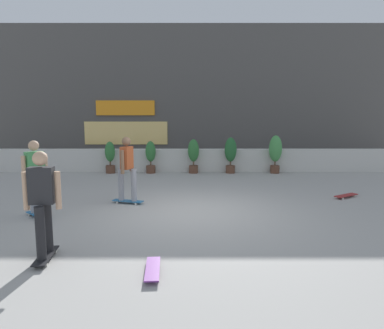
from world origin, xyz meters
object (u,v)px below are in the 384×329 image
(potted_plant_1, at_px, (151,156))
(skater_by_wall_left, at_px, (36,175))
(potted_plant_4, at_px, (276,151))
(skater_mid_plaza, at_px, (127,167))
(potted_plant_0, at_px, (110,156))
(potted_plant_3, at_px, (231,153))
(skateboard_near_camera, at_px, (153,269))
(skater_foreground, at_px, (43,201))
(skateboard_aside, at_px, (346,195))
(potted_plant_2, at_px, (194,154))

(potted_plant_1, bearing_deg, skater_by_wall_left, -106.36)
(potted_plant_4, bearing_deg, potted_plant_1, 180.00)
(skater_mid_plaza, bearing_deg, potted_plant_1, 89.68)
(potted_plant_0, xyz_separation_m, potted_plant_4, (6.43, -0.00, 0.19))
(potted_plant_3, bearing_deg, skater_by_wall_left, -128.91)
(skateboard_near_camera, bearing_deg, potted_plant_0, 106.65)
(potted_plant_0, distance_m, skater_by_wall_left, 6.07)
(potted_plant_3, distance_m, skater_foreground, 9.15)
(skater_foreground, height_order, skateboard_near_camera, skater_foreground)
(skater_by_wall_left, relative_size, skater_mid_plaza, 1.00)
(skater_by_wall_left, height_order, skater_mid_plaza, same)
(skateboard_near_camera, height_order, skateboard_aside, same)
(skater_foreground, xyz_separation_m, skateboard_near_camera, (1.71, -0.47, -0.88))
(skateboard_aside, bearing_deg, potted_plant_2, 135.00)
(skater_mid_plaza, bearing_deg, potted_plant_4, 44.53)
(potted_plant_3, distance_m, skateboard_near_camera, 9.07)
(potted_plant_2, distance_m, skateboard_aside, 5.93)
(skater_foreground, distance_m, skateboard_aside, 7.77)
(potted_plant_3, xyz_separation_m, skateboard_near_camera, (-2.06, -8.80, -0.73))
(skater_mid_plaza, distance_m, skateboard_near_camera, 4.23)
(potted_plant_1, xyz_separation_m, skateboard_near_camera, (1.05, -8.80, -0.62))
(skater_mid_plaza, xyz_separation_m, skateboard_aside, (5.86, 0.64, -0.88))
(skater_mid_plaza, bearing_deg, potted_plant_2, 70.54)
(potted_plant_3, bearing_deg, skateboard_aside, -56.84)
(skater_foreground, xyz_separation_m, skater_mid_plaza, (0.63, 3.53, 0.00))
(skater_mid_plaza, distance_m, skateboard_aside, 5.96)
(skateboard_aside, bearing_deg, potted_plant_1, 144.48)
(skateboard_near_camera, xyz_separation_m, skateboard_aside, (4.78, 4.64, 0.00))
(skater_mid_plaza, bearing_deg, skater_foreground, -100.13)
(skater_by_wall_left, bearing_deg, skater_mid_plaza, 35.62)
(potted_plant_0, distance_m, potted_plant_2, 3.25)
(potted_plant_0, height_order, potted_plant_3, potted_plant_3)
(potted_plant_1, bearing_deg, potted_plant_4, -0.00)
(skateboard_aside, bearing_deg, skater_foreground, -147.27)
(potted_plant_2, height_order, skater_mid_plaza, skater_mid_plaza)
(skater_by_wall_left, xyz_separation_m, skateboard_aside, (7.61, 1.89, -0.88))
(skater_foreground, height_order, skater_by_wall_left, same)
(potted_plant_0, bearing_deg, potted_plant_4, -0.00)
(skater_foreground, bearing_deg, skateboard_near_camera, -15.20)
(skater_mid_plaza, bearing_deg, skateboard_near_camera, -74.88)
(potted_plant_2, relative_size, potted_plant_4, 0.90)
(potted_plant_4, distance_m, skater_foreground, 9.99)
(skater_mid_plaza, bearing_deg, potted_plant_0, 107.91)
(potted_plant_3, height_order, potted_plant_4, potted_plant_4)
(potted_plant_2, bearing_deg, potted_plant_4, -0.00)
(potted_plant_1, distance_m, potted_plant_2, 1.67)
(potted_plant_3, bearing_deg, potted_plant_1, 180.00)
(skater_by_wall_left, bearing_deg, potted_plant_2, 60.35)
(potted_plant_0, relative_size, skateboard_aside, 1.57)
(potted_plant_4, bearing_deg, skateboard_aside, -76.77)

